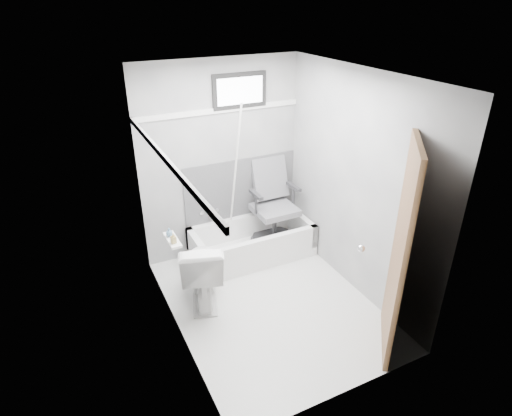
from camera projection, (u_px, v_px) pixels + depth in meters
floor at (270, 303)px, 4.64m from camera, size 2.60×2.60×0.00m
ceiling at (274, 75)px, 3.56m from camera, size 2.60×2.60×0.00m
wall_back at (221, 161)px, 5.14m from camera, size 2.00×0.02×2.40m
wall_front at (357, 276)px, 3.06m from camera, size 2.00×0.02×2.40m
wall_left at (170, 227)px, 3.71m from camera, size 0.02×2.60×2.40m
wall_right at (356, 186)px, 4.49m from camera, size 0.02×2.60×2.40m
bathtub at (252, 242)px, 5.38m from camera, size 1.50×0.70×0.42m
office_chair at (275, 204)px, 5.36m from camera, size 0.61×0.61×1.05m
toilet at (202, 270)px, 4.53m from camera, size 0.66×0.89×0.77m
door at (448, 264)px, 3.55m from camera, size 0.78×0.78×2.00m
window at (240, 90)px, 4.86m from camera, size 0.66×0.04×0.40m
backerboard at (241, 188)px, 5.41m from camera, size 1.50×0.02×0.78m
trim_back at (220, 110)px, 4.85m from camera, size 2.00×0.02×0.06m
trim_left at (165, 159)px, 3.43m from camera, size 0.02×2.60×0.06m
pole at (235, 179)px, 5.04m from camera, size 0.02×0.49×1.90m
shelf at (172, 240)px, 4.09m from camera, size 0.10×0.32×0.02m
soap_bottle_a at (173, 238)px, 3.99m from camera, size 0.05×0.05×0.10m
soap_bottle_b at (169, 232)px, 4.11m from camera, size 0.09×0.09×0.08m
faucet at (209, 214)px, 5.33m from camera, size 0.26×0.10×0.16m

